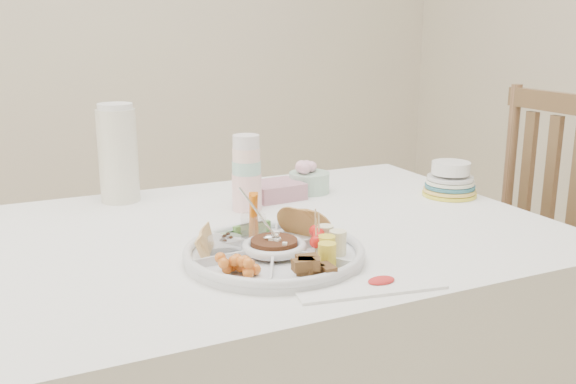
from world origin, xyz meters
name	(u,v)px	position (x,y,z in m)	size (l,w,h in m)	color
wall_back	(92,3)	(0.00, 2.00, 1.35)	(4.00, 0.02, 2.70)	beige
dining_table	(246,372)	(0.00, 0.00, 0.38)	(1.52, 1.02, 0.76)	white
chair	(500,261)	(0.87, 0.03, 0.53)	(0.44, 0.44, 1.06)	brown
party_tray	(274,250)	(-0.01, -0.21, 0.78)	(0.38, 0.38, 0.04)	silver
bean_dip	(274,247)	(-0.01, -0.21, 0.79)	(0.10, 0.10, 0.04)	black
tortillas	(305,225)	(0.10, -0.14, 0.80)	(0.11, 0.11, 0.06)	olive
carrot_cucumber	(248,216)	(-0.02, -0.08, 0.82)	(0.11, 0.11, 0.10)	orange
pita_raisins	(213,240)	(-0.13, -0.15, 0.80)	(0.10, 0.10, 0.06)	#D8B156
cherries	(238,263)	(-0.12, -0.28, 0.79)	(0.10, 0.10, 0.04)	#C78329
granola_chunks	(305,263)	(0.00, -0.34, 0.79)	(0.11, 0.11, 0.05)	#5A3A15
banana_tomato	(336,234)	(0.11, -0.27, 0.82)	(0.12, 0.12, 0.10)	#D4B864
cup_stack	(246,170)	(0.08, 0.18, 0.87)	(0.08, 0.08, 0.22)	silver
thermos	(118,152)	(-0.21, 0.41, 0.90)	(0.11, 0.11, 0.28)	beige
flower_bowl	(309,177)	(0.32, 0.27, 0.80)	(0.12, 0.12, 0.09)	silver
napkin_stack	(276,190)	(0.20, 0.25, 0.78)	(0.14, 0.12, 0.05)	#B77E8E
plate_stack	(450,179)	(0.67, 0.06, 0.81)	(0.16, 0.16, 0.10)	yellow
placemat	(368,286)	(0.09, -0.42, 0.76)	(0.29, 0.10, 0.01)	silver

